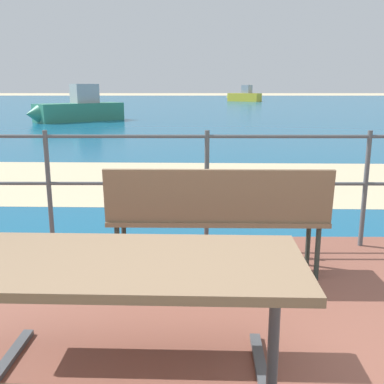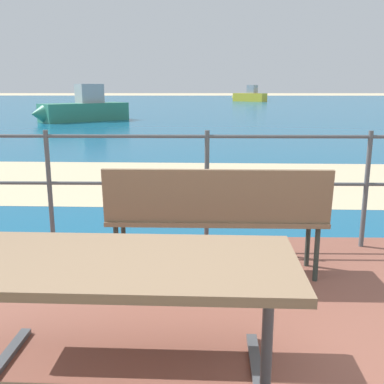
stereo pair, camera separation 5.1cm
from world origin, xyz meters
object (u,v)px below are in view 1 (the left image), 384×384
object	(u,v)px
park_bench	(217,210)
picnic_table	(115,300)
boat_far	(78,110)
boat_near	(244,96)

from	to	relation	value
park_bench	picnic_table	bearing A→B (deg)	72.27
boat_far	park_bench	bearing A→B (deg)	65.92
park_bench	boat_near	bearing A→B (deg)	-95.76
boat_near	boat_far	world-z (taller)	boat_near
picnic_table	boat_near	bearing A→B (deg)	84.79
boat_near	park_bench	bearing A→B (deg)	117.70
park_bench	boat_far	world-z (taller)	boat_far
park_bench	boat_far	size ratio (longest dim) A/B	0.43
boat_near	boat_far	size ratio (longest dim) A/B	0.99
picnic_table	boat_far	bearing A→B (deg)	106.37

